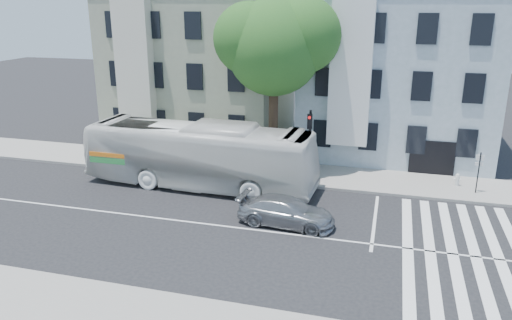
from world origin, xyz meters
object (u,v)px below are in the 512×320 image
at_px(traffic_signal, 310,136).
at_px(fire_hydrant, 457,179).
at_px(bus, 199,155).
at_px(sedan, 286,211).

relative_size(traffic_signal, fire_hydrant, 6.03).
xyz_separation_m(traffic_signal, fire_hydrant, (8.27, 1.10, -2.21)).
height_order(bus, fire_hydrant, bus).
height_order(bus, sedan, bus).
bearing_deg(fire_hydrant, sedan, -138.40).
relative_size(bus, sedan, 2.88).
xyz_separation_m(sedan, fire_hydrant, (8.25, 7.32, -0.16)).
xyz_separation_m(bus, sedan, (5.80, -3.73, -1.18)).
height_order(bus, traffic_signal, traffic_signal).
distance_m(traffic_signal, fire_hydrant, 8.63).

